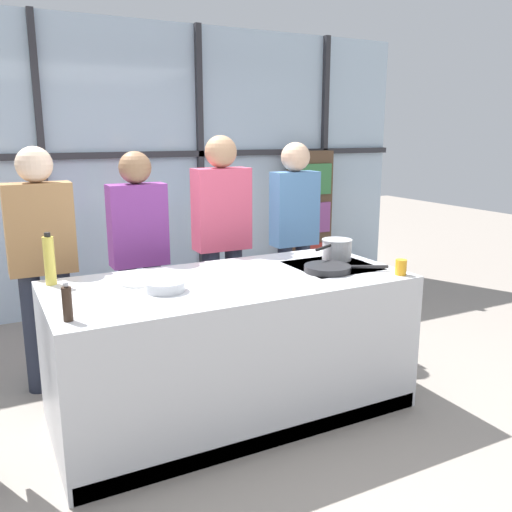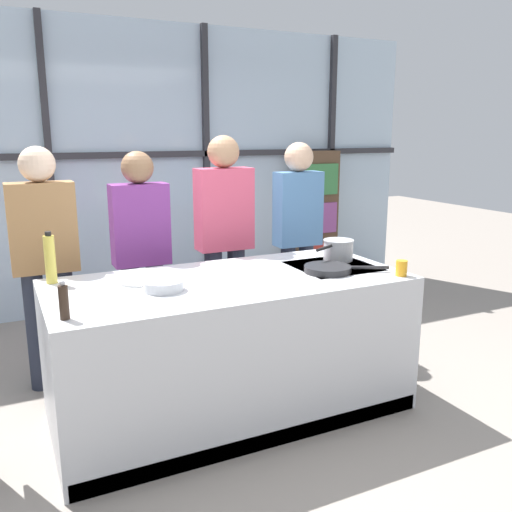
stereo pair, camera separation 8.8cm
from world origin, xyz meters
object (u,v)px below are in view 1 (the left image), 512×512
at_px(frying_pan, 329,268).
at_px(oil_bottle, 49,260).
at_px(spectator_center_left, 139,249).
at_px(spectator_center_right, 222,233).
at_px(mixing_bowl, 165,286).
at_px(pepper_grinder, 67,303).
at_px(spectator_far_left, 42,255).
at_px(white_plate, 140,281).
at_px(spectator_far_right, 294,228).
at_px(juice_glass_near, 401,267).
at_px(saucepan, 337,249).

distance_m(frying_pan, oil_bottle, 1.70).
bearing_deg(spectator_center_left, oil_bottle, 37.00).
xyz_separation_m(spectator_center_right, oil_bottle, (-1.32, -0.50, 0.03)).
xyz_separation_m(mixing_bowl, pepper_grinder, (-0.56, -0.26, 0.06)).
bearing_deg(spectator_far_left, mixing_bowl, 120.03).
height_order(white_plate, mixing_bowl, mixing_bowl).
bearing_deg(oil_bottle, spectator_center_right, 20.77).
xyz_separation_m(spectator_center_right, spectator_far_right, (0.65, -0.00, -0.02)).
bearing_deg(spectator_far_right, white_plate, 25.04).
relative_size(frying_pan, white_plate, 1.90).
relative_size(spectator_far_left, spectator_center_left, 1.03).
distance_m(spectator_far_left, white_plate, 0.84).
distance_m(frying_pan, white_plate, 1.19).
bearing_deg(spectator_far_right, oil_bottle, 14.22).
bearing_deg(spectator_center_left, juice_glass_near, 135.96).
height_order(spectator_far_left, spectator_center_left, spectator_far_left).
relative_size(spectator_far_left, frying_pan, 3.29).
xyz_separation_m(saucepan, oil_bottle, (-1.87, 0.25, 0.07)).
distance_m(spectator_far_left, oil_bottle, 0.51).
bearing_deg(oil_bottle, frying_pan, -17.19).
bearing_deg(frying_pan, spectator_center_left, 133.77).
bearing_deg(spectator_center_right, saucepan, 126.06).
height_order(spectator_center_left, white_plate, spectator_center_left).
xyz_separation_m(frying_pan, pepper_grinder, (-1.63, -0.20, 0.07)).
relative_size(spectator_far_right, juice_glass_near, 17.06).
relative_size(frying_pan, juice_glass_near, 5.17).
xyz_separation_m(white_plate, mixing_bowl, (0.07, -0.24, 0.02)).
xyz_separation_m(spectator_far_left, spectator_far_right, (1.96, 0.00, 0.02)).
bearing_deg(spectator_center_right, spectator_far_right, 180.00).
relative_size(spectator_center_left, mixing_bowl, 7.16).
distance_m(oil_bottle, juice_glass_near, 2.13).
height_order(spectator_far_right, oil_bottle, spectator_far_right).
bearing_deg(oil_bottle, pepper_grinder, -90.81).
height_order(mixing_bowl, pepper_grinder, pepper_grinder).
relative_size(spectator_far_right, frying_pan, 3.30).
xyz_separation_m(spectator_far_right, juice_glass_near, (0.01, -1.28, -0.05)).
distance_m(spectator_center_right, saucepan, 0.93).
xyz_separation_m(oil_bottle, juice_glass_near, (1.98, -0.77, -0.10)).
distance_m(mixing_bowl, oil_bottle, 0.72).
height_order(saucepan, white_plate, saucepan).
relative_size(white_plate, oil_bottle, 0.86).
bearing_deg(white_plate, spectator_center_right, 39.73).
relative_size(spectator_center_right, mixing_bowl, 7.63).
height_order(frying_pan, pepper_grinder, pepper_grinder).
distance_m(spectator_center_right, spectator_far_right, 0.65).
relative_size(spectator_far_left, spectator_center_right, 0.96).
distance_m(spectator_center_right, white_plate, 1.10).
height_order(spectator_center_left, spectator_center_right, spectator_center_right).
distance_m(spectator_far_left, spectator_far_right, 1.96).
xyz_separation_m(spectator_center_right, frying_pan, (0.31, -1.00, -0.09)).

